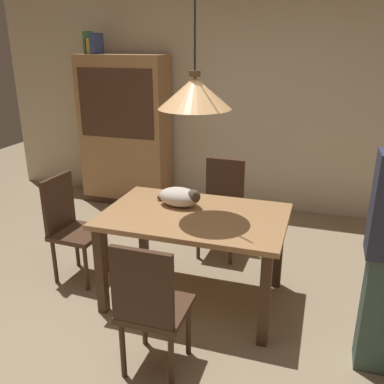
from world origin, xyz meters
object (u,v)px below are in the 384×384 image
chair_left_side (70,224)px  chair_far_back (222,203)px  chair_near_front (150,305)px  book_yellow_short (92,46)px  pendant_lamp (195,92)px  book_green_slim (88,43)px  hutch_bookcase (126,134)px  book_blue_wide (97,43)px  cat_sleeping (180,197)px  dining_table (194,226)px

chair_left_side → chair_far_back: 1.43m
chair_near_front → book_yellow_short: (-1.90, 2.78, 1.43)m
pendant_lamp → book_green_slim: pendant_lamp is taller
book_yellow_short → book_green_slim: bearing=180.0°
hutch_bookcase → book_blue_wide: bearing=179.7°
hutch_bookcase → book_blue_wide: 1.13m
hutch_bookcase → book_green_slim: (-0.44, 0.00, 1.09)m
cat_sleeping → pendant_lamp: (0.16, -0.12, 0.84)m
book_green_slim → book_yellow_short: (0.05, 0.00, -0.04)m
dining_table → cat_sleeping: bearing=141.7°
dining_table → chair_left_side: (-1.13, 0.00, -0.14)m
pendant_lamp → hutch_bookcase: size_ratio=0.70×
chair_far_back → book_blue_wide: 2.56m
cat_sleeping → book_yellow_short: 2.73m
book_green_slim → chair_far_back: bearing=-27.7°
book_yellow_short → book_blue_wide: book_blue_wide is taller
cat_sleeping → book_green_slim: size_ratio=1.51×
chair_left_side → book_green_slim: bearing=113.5°
dining_table → chair_left_side: chair_left_side is taller
chair_near_front → cat_sleeping: (-0.16, 1.00, 0.32)m
chair_near_front → hutch_bookcase: (-1.52, 2.78, 0.38)m
hutch_bookcase → cat_sleeping: bearing=-52.6°
chair_near_front → book_green_slim: size_ratio=3.58×
chair_left_side → chair_near_front: same height
chair_left_side → book_blue_wide: 2.50m
cat_sleeping → book_blue_wide: bearing=133.3°
book_yellow_short → book_blue_wide: (0.06, 0.00, 0.03)m
book_blue_wide → book_yellow_short: bearing=180.0°
cat_sleeping → chair_left_side: bearing=-173.0°
chair_far_back → book_blue_wide: book_blue_wide is taller
chair_left_side → dining_table: bearing=-0.2°
chair_near_front → pendant_lamp: size_ratio=0.72×
book_green_slim → hutch_bookcase: bearing=-0.2°
book_yellow_short → dining_table: bearing=-45.0°
cat_sleeping → book_green_slim: (-1.80, 1.78, 1.15)m
pendant_lamp → dining_table: bearing=-80.5°
chair_left_side → cat_sleeping: size_ratio=2.38×
cat_sleeping → book_green_slim: book_green_slim is taller
hutch_bookcase → pendant_lamp: bearing=-51.4°
dining_table → book_blue_wide: (-1.84, 1.90, 1.32)m
chair_left_side → book_blue_wide: (-0.71, 1.90, 1.46)m
chair_far_back → book_green_slim: (-1.95, 1.02, 1.47)m
cat_sleeping → hutch_bookcase: size_ratio=0.21×
book_green_slim → book_blue_wide: size_ratio=1.08×
chair_near_front → pendant_lamp: pendant_lamp is taller
cat_sleeping → chair_far_back: bearing=78.1°
chair_left_side → chair_near_front: size_ratio=1.00×
dining_table → book_green_slim: 3.03m
chair_near_front → book_green_slim: 3.70m
book_yellow_short → cat_sleeping: bearing=-45.6°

